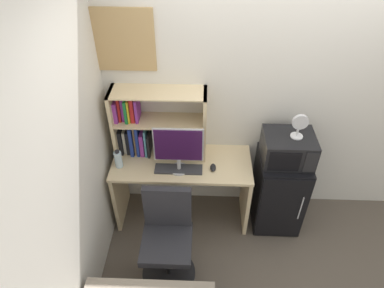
% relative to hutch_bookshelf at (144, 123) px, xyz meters
% --- Properties ---
extents(wall_back, '(6.40, 0.04, 2.60)m').
position_rel_hutch_bookshelf_xyz_m(wall_back, '(1.64, 0.14, 0.19)').
color(wall_back, silver).
rests_on(wall_back, ground_plane).
extents(wall_left, '(0.04, 4.40, 2.60)m').
position_rel_hutch_bookshelf_xyz_m(wall_left, '(-0.38, -1.48, 0.19)').
color(wall_left, silver).
rests_on(wall_left, ground_plane).
extents(desk, '(1.34, 0.56, 0.78)m').
position_rel_hutch_bookshelf_xyz_m(desk, '(0.36, -0.15, -0.57)').
color(desk, beige).
rests_on(desk, ground_plane).
extents(hutch_bookshelf, '(0.87, 0.28, 0.69)m').
position_rel_hutch_bookshelf_xyz_m(hutch_bookshelf, '(0.00, 0.00, 0.00)').
color(hutch_bookshelf, beige).
rests_on(hutch_bookshelf, desk).
extents(monitor, '(0.45, 0.18, 0.48)m').
position_rel_hutch_bookshelf_xyz_m(monitor, '(0.34, -0.26, -0.07)').
color(monitor, '#B7B7BC').
rests_on(monitor, desk).
extents(keyboard, '(0.45, 0.13, 0.02)m').
position_rel_hutch_bookshelf_xyz_m(keyboard, '(0.34, -0.27, -0.33)').
color(keyboard, '#333338').
rests_on(keyboard, desk).
extents(computer_mouse, '(0.05, 0.10, 0.03)m').
position_rel_hutch_bookshelf_xyz_m(computer_mouse, '(0.66, -0.24, -0.32)').
color(computer_mouse, black).
rests_on(computer_mouse, desk).
extents(water_bottle, '(0.07, 0.07, 0.19)m').
position_rel_hutch_bookshelf_xyz_m(water_bottle, '(-0.23, -0.23, -0.25)').
color(water_bottle, silver).
rests_on(water_bottle, desk).
extents(mini_fridge, '(0.47, 0.52, 0.85)m').
position_rel_hutch_bookshelf_xyz_m(mini_fridge, '(1.34, -0.17, -0.69)').
color(mini_fridge, black).
rests_on(mini_fridge, ground_plane).
extents(microwave, '(0.46, 0.39, 0.27)m').
position_rel_hutch_bookshelf_xyz_m(microwave, '(1.34, -0.16, -0.13)').
color(microwave, black).
rests_on(microwave, mini_fridge).
extents(desk_fan, '(0.14, 0.11, 0.24)m').
position_rel_hutch_bookshelf_xyz_m(desk_fan, '(1.39, -0.17, 0.14)').
color(desk_fan, silver).
rests_on(desk_fan, microwave).
extents(desk_chair, '(0.50, 0.50, 0.96)m').
position_rel_hutch_bookshelf_xyz_m(desk_chair, '(0.27, -0.82, -0.69)').
color(desk_chair, black).
rests_on(desk_chair, ground_plane).
extents(wall_corkboard, '(0.58, 0.02, 0.54)m').
position_rel_hutch_bookshelf_xyz_m(wall_corkboard, '(-0.15, 0.11, 0.76)').
color(wall_corkboard, tan).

